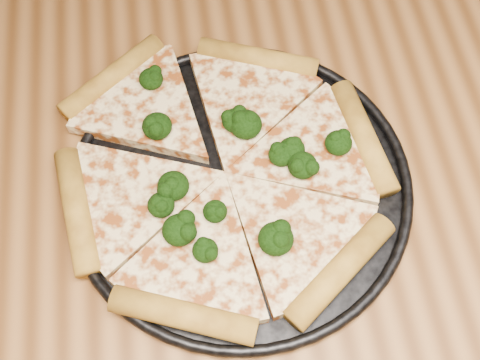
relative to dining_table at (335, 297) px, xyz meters
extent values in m
cube|color=brown|center=(0.00, 0.00, 0.07)|extent=(1.20, 0.90, 0.04)
cylinder|color=black|center=(-0.10, 0.11, 0.09)|extent=(0.37, 0.37, 0.01)
torus|color=black|center=(-0.10, 0.11, 0.10)|extent=(0.38, 0.38, 0.01)
cylinder|color=#BC8C2F|center=(0.05, 0.15, 0.11)|extent=(0.05, 0.15, 0.03)
cylinder|color=#BC8C2F|center=(-0.05, 0.27, 0.11)|extent=(0.15, 0.08, 0.03)
cylinder|color=#BC8C2F|center=(-0.23, 0.27, 0.11)|extent=(0.13, 0.11, 0.03)
cylinder|color=#BC8C2F|center=(-0.27, 0.10, 0.11)|extent=(0.05, 0.15, 0.03)
cylinder|color=#BC8C2F|center=(-0.17, -0.03, 0.11)|extent=(0.15, 0.08, 0.03)
cylinder|color=#BC8C2F|center=(-0.01, -0.01, 0.11)|extent=(0.13, 0.11, 0.03)
ellipsoid|color=black|center=(-0.14, 0.03, 0.12)|extent=(0.03, 0.03, 0.02)
ellipsoid|color=black|center=(-0.05, 0.13, 0.12)|extent=(0.03, 0.03, 0.02)
ellipsoid|color=black|center=(-0.08, 0.17, 0.12)|extent=(0.04, 0.04, 0.03)
ellipsoid|color=black|center=(0.02, 0.14, 0.12)|extent=(0.03, 0.03, 0.02)
ellipsoid|color=black|center=(-0.18, 0.25, 0.12)|extent=(0.03, 0.03, 0.02)
ellipsoid|color=black|center=(-0.18, 0.18, 0.12)|extent=(0.03, 0.03, 0.03)
ellipsoid|color=black|center=(-0.17, 0.11, 0.12)|extent=(0.03, 0.03, 0.03)
ellipsoid|color=black|center=(-0.17, 0.06, 0.12)|extent=(0.04, 0.04, 0.03)
ellipsoid|color=black|center=(-0.18, 0.09, 0.12)|extent=(0.03, 0.03, 0.02)
ellipsoid|color=black|center=(-0.09, 0.18, 0.12)|extent=(0.03, 0.03, 0.02)
ellipsoid|color=black|center=(-0.03, 0.11, 0.12)|extent=(0.03, 0.03, 0.02)
ellipsoid|color=black|center=(-0.07, 0.03, 0.12)|extent=(0.04, 0.04, 0.03)
ellipsoid|color=black|center=(-0.13, 0.07, 0.12)|extent=(0.03, 0.03, 0.02)
ellipsoid|color=black|center=(-0.04, 0.13, 0.12)|extent=(0.03, 0.03, 0.02)
camera|label=1|loc=(-0.14, -0.20, 0.70)|focal=46.28mm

